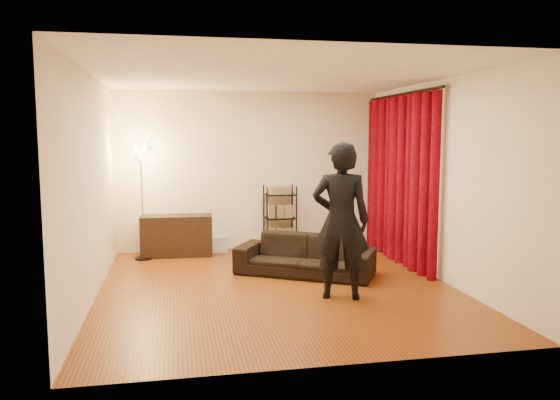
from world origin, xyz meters
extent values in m
plane|color=brown|center=(0.00, 0.00, 0.00)|extent=(5.00, 5.00, 0.00)
plane|color=white|center=(0.00, 0.00, 2.70)|extent=(5.00, 5.00, 0.00)
plane|color=#F2E7C7|center=(0.00, 2.50, 1.35)|extent=(5.00, 0.00, 5.00)
plane|color=#F2E7C7|center=(0.00, -2.50, 1.35)|extent=(5.00, 0.00, 5.00)
plane|color=#F2E7C7|center=(-2.25, 0.00, 1.35)|extent=(0.00, 5.00, 5.00)
plane|color=#F2E7C7|center=(2.25, 0.00, 1.35)|extent=(0.00, 5.00, 5.00)
cylinder|color=black|center=(2.15, 1.12, 2.58)|extent=(0.04, 2.65, 0.04)
imported|color=black|center=(0.50, 0.54, 0.28)|extent=(2.03, 1.60, 0.56)
imported|color=black|center=(0.67, -0.61, 0.94)|extent=(0.79, 0.64, 1.88)
cube|color=black|center=(-1.27, 2.13, 0.33)|extent=(1.15, 0.46, 0.67)
camera|label=1|loc=(-1.26, -6.79, 1.96)|focal=35.00mm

